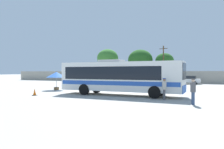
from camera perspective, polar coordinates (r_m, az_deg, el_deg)
ground_plane at (r=30.34m, az=8.78°, el=-3.47°), size 300.00×300.00×0.00m
perimeter_wall at (r=44.97m, az=14.26°, el=-0.63°), size 80.00×0.30×2.34m
coach_bus_white_blue at (r=20.70m, az=1.76°, el=-0.44°), size 11.61×2.84×3.34m
attendant_by_bus_door at (r=17.65m, az=13.39°, el=-3.32°), size 0.35×0.35×1.70m
passenger_waiting_on_apron at (r=15.63m, az=20.28°, el=-3.74°), size 0.47×0.47×1.76m
vendor_umbrella_secondary_blue at (r=27.31m, az=-14.23°, el=-0.12°), size 2.38×2.38×2.18m
parked_car_leftmost_grey at (r=44.50m, az=3.05°, el=-1.09°), size 4.65×2.09×1.53m
parked_car_second_dark_blue at (r=43.05m, az=10.57°, el=-1.23°), size 4.66×2.26×1.42m
parked_car_third_white at (r=41.32m, az=18.95°, el=-1.29°), size 4.55×2.18×1.49m
utility_pole_near at (r=47.41m, az=13.19°, el=2.87°), size 1.77×0.59×7.67m
roadside_tree_left at (r=55.02m, az=-1.14°, el=4.25°), size 5.27×5.27×7.86m
roadside_tree_midleft at (r=52.75m, az=7.34°, el=3.76°), size 5.81×5.81×7.50m
roadside_tree_midright at (r=51.61m, az=13.46°, el=3.44°), size 4.18×4.18×6.48m
traffic_cone_on_apron at (r=21.77m, az=-19.43°, el=-4.32°), size 0.36×0.36×0.64m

